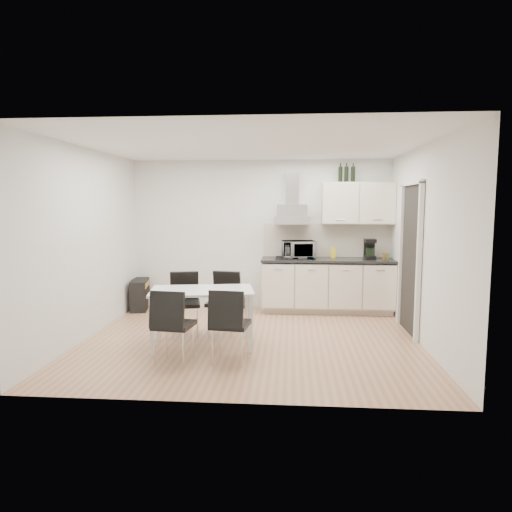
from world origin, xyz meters
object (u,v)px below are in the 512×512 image
(dining_table, at_px, (202,296))
(chair_near_right, at_px, (230,325))
(chair_far_right, at_px, (223,304))
(chair_near_left, at_px, (174,326))
(kitchenette, at_px, (329,264))
(chair_far_left, at_px, (185,304))
(guitar_amp, at_px, (140,295))
(floor_speaker, at_px, (238,299))

(dining_table, relative_size, chair_near_right, 1.59)
(dining_table, xyz_separation_m, chair_far_right, (0.19, 0.56, -0.22))
(dining_table, height_order, chair_near_left, chair_near_left)
(kitchenette, distance_m, chair_far_left, 2.69)
(chair_near_right, height_order, guitar_amp, chair_near_right)
(kitchenette, xyz_separation_m, chair_far_right, (-1.60, -1.51, -0.39))
(chair_far_right, distance_m, guitar_amp, 2.22)
(chair_near_left, relative_size, guitar_amp, 1.32)
(chair_near_right, bearing_deg, guitar_amp, 133.76)
(kitchenette, distance_m, chair_near_right, 2.98)
(kitchenette, xyz_separation_m, chair_near_left, (-1.99, -2.71, -0.39))
(chair_far_right, xyz_separation_m, chair_near_right, (0.25, -1.12, 0.00))
(dining_table, height_order, chair_far_left, chair_far_left)
(dining_table, bearing_deg, kitchenette, 39.72)
(chair_far_right, xyz_separation_m, guitar_amp, (-1.69, 1.43, -0.18))
(kitchenette, relative_size, dining_table, 1.80)
(chair_far_right, bearing_deg, dining_table, 79.84)
(chair_far_left, height_order, chair_near_left, same)
(chair_far_left, xyz_separation_m, guitar_amp, (-1.16, 1.50, -0.18))
(chair_far_right, height_order, chair_near_left, same)
(chair_near_right, xyz_separation_m, floor_speaker, (-0.23, 2.80, -0.28))
(kitchenette, bearing_deg, chair_far_left, -143.29)
(chair_near_left, bearing_deg, chair_far_right, 78.96)
(chair_near_right, bearing_deg, chair_near_left, -166.91)
(chair_far_left, distance_m, chair_near_right, 1.31)
(chair_far_left, relative_size, chair_near_right, 1.00)
(kitchenette, height_order, chair_far_right, kitchenette)
(kitchenette, distance_m, guitar_amp, 3.34)
(dining_table, bearing_deg, floor_speaker, 75.19)
(chair_far_left, bearing_deg, chair_near_left, 84.10)
(chair_near_right, bearing_deg, chair_far_right, 109.08)
(chair_far_right, distance_m, chair_near_right, 1.15)
(kitchenette, height_order, chair_near_left, kitchenette)
(kitchenette, bearing_deg, dining_table, -130.69)
(kitchenette, height_order, chair_far_left, kitchenette)
(kitchenette, xyz_separation_m, chair_near_right, (-1.35, -2.63, -0.39))
(chair_far_right, height_order, guitar_amp, chair_far_right)
(dining_table, xyz_separation_m, guitar_amp, (-1.50, 1.99, -0.40))
(kitchenette, height_order, dining_table, kitchenette)
(floor_speaker, bearing_deg, guitar_amp, 173.75)
(chair_near_left, relative_size, floor_speaker, 2.68)
(floor_speaker, bearing_deg, chair_far_right, -105.16)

